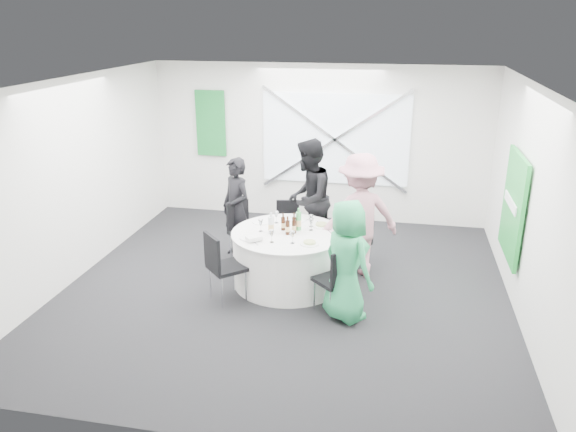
% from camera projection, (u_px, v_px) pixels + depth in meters
% --- Properties ---
extents(floor, '(6.00, 6.00, 0.00)m').
position_uv_depth(floor, '(285.00, 289.00, 7.76)').
color(floor, black).
rests_on(floor, ground).
extents(ceiling, '(6.00, 6.00, 0.00)m').
position_uv_depth(ceiling, '(285.00, 82.00, 6.82)').
color(ceiling, white).
rests_on(ceiling, wall_back).
extents(wall_back, '(6.00, 0.00, 6.00)m').
position_uv_depth(wall_back, '(319.00, 144.00, 10.06)').
color(wall_back, silver).
rests_on(wall_back, floor).
extents(wall_front, '(6.00, 0.00, 6.00)m').
position_uv_depth(wall_front, '(210.00, 300.00, 4.52)').
color(wall_front, silver).
rests_on(wall_front, floor).
extents(wall_left, '(0.00, 6.00, 6.00)m').
position_uv_depth(wall_left, '(75.00, 180.00, 7.84)').
color(wall_left, silver).
rests_on(wall_left, floor).
extents(wall_right, '(0.00, 6.00, 6.00)m').
position_uv_depth(wall_right, '(529.00, 207.00, 6.73)').
color(wall_right, silver).
rests_on(wall_right, floor).
extents(window_panel, '(2.60, 0.03, 1.60)m').
position_uv_depth(window_panel, '(335.00, 139.00, 9.93)').
color(window_panel, silver).
rests_on(window_panel, wall_back).
extents(window_brace_a, '(2.63, 0.05, 1.84)m').
position_uv_depth(window_brace_a, '(335.00, 140.00, 9.89)').
color(window_brace_a, silver).
rests_on(window_brace_a, window_panel).
extents(window_brace_b, '(2.63, 0.05, 1.84)m').
position_uv_depth(window_brace_b, '(335.00, 140.00, 9.89)').
color(window_brace_b, silver).
rests_on(window_brace_b, window_panel).
extents(green_banner, '(0.55, 0.04, 1.20)m').
position_uv_depth(green_banner, '(211.00, 123.00, 10.28)').
color(green_banner, '#166F28').
rests_on(green_banner, wall_back).
extents(green_sign, '(0.05, 1.20, 1.40)m').
position_uv_depth(green_sign, '(513.00, 206.00, 7.36)').
color(green_sign, green).
rests_on(green_sign, wall_right).
extents(banquet_table, '(1.56, 1.56, 0.76)m').
position_uv_depth(banquet_table, '(288.00, 258.00, 7.82)').
color(banquet_table, white).
rests_on(banquet_table, floor).
extents(chair_back, '(0.45, 0.46, 0.84)m').
position_uv_depth(chair_back, '(288.00, 223.00, 8.80)').
color(chair_back, black).
rests_on(chair_back, floor).
extents(chair_back_left, '(0.58, 0.58, 0.91)m').
position_uv_depth(chair_back_left, '(242.00, 226.00, 8.56)').
color(chair_back_left, black).
rests_on(chair_back_left, floor).
extents(chair_back_right, '(0.54, 0.54, 0.84)m').
position_uv_depth(chair_back_right, '(359.00, 235.00, 8.31)').
color(chair_back_right, black).
rests_on(chair_back_right, floor).
extents(chair_front_right, '(0.58, 0.58, 0.90)m').
position_uv_depth(chair_front_right, '(337.00, 276.00, 6.93)').
color(chair_front_right, black).
rests_on(chair_front_right, floor).
extents(chair_front_left, '(0.61, 0.61, 0.96)m').
position_uv_depth(chair_front_left, '(221.00, 262.00, 7.24)').
color(chair_front_left, black).
rests_on(chair_front_left, floor).
extents(person_man_back_left, '(0.68, 0.65, 1.57)m').
position_uv_depth(person_man_back_left, '(236.00, 208.00, 8.59)').
color(person_man_back_left, black).
rests_on(person_man_back_left, floor).
extents(person_man_back, '(0.58, 0.94, 1.84)m').
position_uv_depth(person_man_back, '(308.00, 199.00, 8.59)').
color(person_man_back, black).
rests_on(person_man_back, floor).
extents(person_woman_pink, '(1.29, 0.99, 1.81)m').
position_uv_depth(person_woman_pink, '(360.00, 217.00, 7.87)').
color(person_woman_pink, '#B97886').
rests_on(person_woman_pink, floor).
extents(person_woman_green, '(0.88, 0.87, 1.54)m').
position_uv_depth(person_woman_green, '(347.00, 261.00, 6.78)').
color(person_woman_green, '#2A9A5C').
rests_on(person_woman_green, floor).
extents(plate_back, '(0.25, 0.25, 0.01)m').
position_uv_depth(plate_back, '(298.00, 220.00, 8.14)').
color(plate_back, white).
rests_on(plate_back, banquet_table).
extents(plate_back_left, '(0.26, 0.26, 0.01)m').
position_uv_depth(plate_back_left, '(261.00, 222.00, 8.06)').
color(plate_back_left, white).
rests_on(plate_back_left, banquet_table).
extents(plate_back_right, '(0.26, 0.26, 0.04)m').
position_uv_depth(plate_back_right, '(321.00, 225.00, 7.91)').
color(plate_back_right, white).
rests_on(plate_back_right, banquet_table).
extents(plate_front_right, '(0.25, 0.25, 0.04)m').
position_uv_depth(plate_front_right, '(310.00, 243.00, 7.29)').
color(plate_front_right, white).
rests_on(plate_front_right, banquet_table).
extents(plate_front_left, '(0.27, 0.27, 0.01)m').
position_uv_depth(plate_front_left, '(250.00, 238.00, 7.49)').
color(plate_front_left, white).
rests_on(plate_front_left, banquet_table).
extents(napkin, '(0.23, 0.22, 0.05)m').
position_uv_depth(napkin, '(254.00, 238.00, 7.38)').
color(napkin, white).
rests_on(napkin, plate_front_left).
extents(beer_bottle_a, '(0.06, 0.06, 0.25)m').
position_uv_depth(beer_bottle_a, '(283.00, 224.00, 7.75)').
color(beer_bottle_a, '#341609').
rests_on(beer_bottle_a, banquet_table).
extents(beer_bottle_b, '(0.06, 0.06, 0.25)m').
position_uv_depth(beer_bottle_b, '(294.00, 224.00, 7.72)').
color(beer_bottle_b, '#341609').
rests_on(beer_bottle_b, banquet_table).
extents(beer_bottle_c, '(0.06, 0.06, 0.25)m').
position_uv_depth(beer_bottle_c, '(294.00, 227.00, 7.64)').
color(beer_bottle_c, '#341609').
rests_on(beer_bottle_c, banquet_table).
extents(beer_bottle_d, '(0.06, 0.06, 0.26)m').
position_uv_depth(beer_bottle_d, '(288.00, 228.00, 7.59)').
color(beer_bottle_d, '#341609').
rests_on(beer_bottle_d, banquet_table).
extents(green_water_bottle, '(0.08, 0.08, 0.32)m').
position_uv_depth(green_water_bottle, '(299.00, 221.00, 7.74)').
color(green_water_bottle, green).
rests_on(green_water_bottle, banquet_table).
extents(clear_water_bottle, '(0.08, 0.08, 0.30)m').
position_uv_depth(clear_water_bottle, '(271.00, 225.00, 7.61)').
color(clear_water_bottle, silver).
rests_on(clear_water_bottle, banquet_table).
extents(wine_glass_a, '(0.07, 0.07, 0.17)m').
position_uv_depth(wine_glass_a, '(276.00, 215.00, 8.00)').
color(wine_glass_a, white).
rests_on(wine_glass_a, banquet_table).
extents(wine_glass_b, '(0.07, 0.07, 0.17)m').
position_uv_depth(wine_glass_b, '(272.00, 233.00, 7.31)').
color(wine_glass_b, white).
rests_on(wine_glass_b, banquet_table).
extents(wine_glass_c, '(0.07, 0.07, 0.17)m').
position_uv_depth(wine_glass_c, '(311.00, 218.00, 7.86)').
color(wine_glass_c, white).
rests_on(wine_glass_c, banquet_table).
extents(wine_glass_d, '(0.07, 0.07, 0.17)m').
position_uv_depth(wine_glass_d, '(292.00, 234.00, 7.28)').
color(wine_glass_d, white).
rests_on(wine_glass_d, banquet_table).
extents(wine_glass_e, '(0.07, 0.07, 0.17)m').
position_uv_depth(wine_glass_e, '(311.00, 222.00, 7.72)').
color(wine_glass_e, white).
rests_on(wine_glass_e, banquet_table).
extents(wine_glass_f, '(0.07, 0.07, 0.17)m').
position_uv_depth(wine_glass_f, '(261.00, 223.00, 7.69)').
color(wine_glass_f, white).
rests_on(wine_glass_f, banquet_table).
extents(fork_a, '(0.09, 0.14, 0.01)m').
position_uv_depth(fork_a, '(330.00, 232.00, 7.69)').
color(fork_a, silver).
rests_on(fork_a, banquet_table).
extents(knife_a, '(0.09, 0.13, 0.01)m').
position_uv_depth(knife_a, '(320.00, 223.00, 8.02)').
color(knife_a, silver).
rests_on(knife_a, banquet_table).
extents(fork_b, '(0.15, 0.02, 0.01)m').
position_uv_depth(fork_b, '(308.00, 220.00, 8.15)').
color(fork_b, silver).
rests_on(fork_b, banquet_table).
extents(knife_b, '(0.15, 0.03, 0.01)m').
position_uv_depth(knife_b, '(287.00, 218.00, 8.23)').
color(knife_b, silver).
rests_on(knife_b, banquet_table).
extents(fork_c, '(0.11, 0.12, 0.01)m').
position_uv_depth(fork_c, '(247.00, 236.00, 7.55)').
color(fork_c, silver).
rests_on(fork_c, banquet_table).
extents(knife_c, '(0.10, 0.13, 0.01)m').
position_uv_depth(knife_c, '(256.00, 243.00, 7.32)').
color(knife_c, silver).
rests_on(knife_c, banquet_table).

